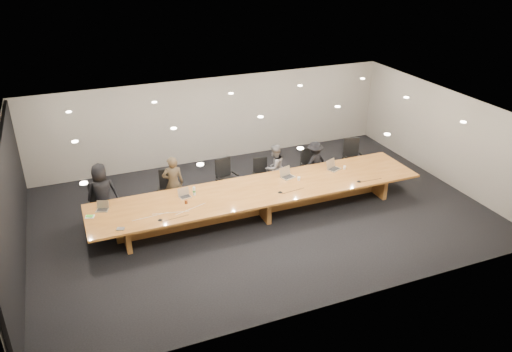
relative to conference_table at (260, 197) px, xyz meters
The scene contains 28 objects.
ground 0.52m from the conference_table, ahead, with size 12.00×12.00×0.00m, color black.
back_wall 4.10m from the conference_table, 90.00° to the left, with size 12.00×0.02×2.80m, color #B3ADA3.
left_wall_panel 6.00m from the conference_table, behind, with size 0.08×7.84×2.74m, color black.
conference_table is the anchor object (origin of this frame).
chair_far_left 4.23m from the conference_table, 164.14° to the left, with size 0.56×0.56×1.09m, color black, non-canonical shape.
chair_left 2.53m from the conference_table, 151.78° to the left, with size 0.57×0.57×1.13m, color black, non-canonical shape.
chair_mid_left 1.39m from the conference_table, 110.25° to the left, with size 0.59×0.59×1.15m, color black, non-canonical shape.
chair_mid_right 1.41m from the conference_table, 65.44° to the left, with size 0.51×0.51×1.00m, color black, non-canonical shape.
chair_right 2.52m from the conference_table, 30.32° to the left, with size 0.53×0.53×1.05m, color black, non-canonical shape.
chair_far_right 3.80m from the conference_table, 17.76° to the left, with size 0.61×0.61×1.19m, color black, non-canonical shape.
person_a 4.13m from the conference_table, 162.83° to the left, with size 0.79×0.52×1.62m, color black.
person_b 2.38m from the conference_table, 151.30° to the left, with size 0.57×0.37×1.57m, color #3A2F20.
person_c 1.55m from the conference_table, 51.70° to the left, with size 0.68×0.53×1.40m, color slate.
person_d 2.51m from the conference_table, 26.85° to the left, with size 0.86×0.50×1.34m, color black.
laptop_a 4.07m from the conference_table, behind, with size 0.29×0.21×0.23m, color tan, non-canonical shape.
laptop_b 2.02m from the conference_table, behind, with size 0.30×0.22×0.24m, color #C4AF95, non-canonical shape.
laptop_d 1.11m from the conference_table, 19.62° to the left, with size 0.37×0.27×0.29m, color #C2B594, non-canonical shape.
laptop_e 2.50m from the conference_table, ahead, with size 0.37×0.27×0.29m, color #BEAC91, non-canonical shape.
water_bottle 1.78m from the conference_table, 169.24° to the left, with size 0.07×0.07×0.23m, color silver.
amber_mug 2.05m from the conference_table, behind, with size 0.08×0.08×0.09m, color brown.
paper_cup_near 1.22m from the conference_table, ahead, with size 0.09×0.09×0.10m, color white.
paper_cup_far 2.77m from the conference_table, ahead, with size 0.08×0.08×0.09m, color white.
notepad 4.36m from the conference_table, behind, with size 0.21×0.17×0.01m, color silver.
lime_gadget 4.37m from the conference_table, behind, with size 0.16×0.09×0.02m, color #50CF37.
av_box 3.82m from the conference_table, 169.97° to the right, with size 0.17×0.13×0.03m, color #A0A0A4.
mic_left 2.89m from the conference_table, 167.97° to the right, with size 0.12×0.12×0.03m, color black.
mic_center 0.61m from the conference_table, 42.87° to the right, with size 0.13×0.13×0.03m, color black.
mic_right 2.76m from the conference_table, 12.96° to the right, with size 0.13×0.13×0.03m, color black.
Camera 1 is at (-4.54, -10.89, 6.82)m, focal length 35.00 mm.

